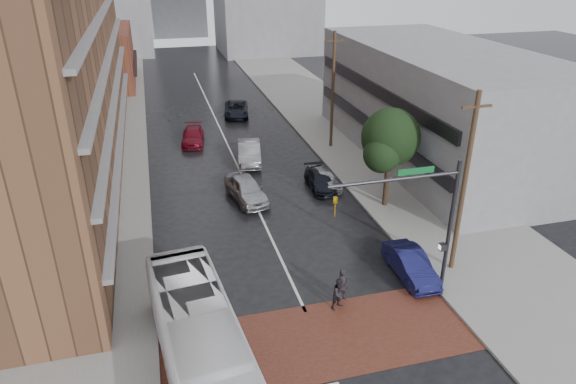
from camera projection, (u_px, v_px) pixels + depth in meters
ground at (322, 347)px, 22.72m from camera, size 160.00×160.00×0.00m
crosswalk at (318, 340)px, 23.15m from camera, size 14.00×5.00×0.02m
sidewalk_west at (91, 164)px, 41.82m from camera, size 9.00×90.00×0.15m
sidewalk_east at (355, 140)px, 47.19m from camera, size 9.00×90.00×0.15m
storefront_west at (100, 57)px, 65.54m from camera, size 8.00×16.00×7.00m
building_east at (437, 103)px, 42.10m from camera, size 11.00×26.00×9.00m
street_tree at (390, 141)px, 33.18m from camera, size 4.20×4.10×6.90m
signal_mast at (426, 212)px, 24.24m from camera, size 6.50×0.30×7.20m
utility_pole_near at (464, 184)px, 26.06m from camera, size 1.60×0.26×10.00m
utility_pole_far at (333, 90)px, 43.52m from camera, size 1.60×0.26×10.00m
transit_bus at (204, 355)px, 19.90m from camera, size 4.12×12.52×3.42m
pedestrian_a at (343, 285)px, 25.44m from camera, size 0.74×0.58×1.78m
pedestrian_b at (340, 294)px, 24.88m from camera, size 0.98×0.87×1.68m
car_travel_a at (246, 189)px, 35.70m from camera, size 2.81×5.21×1.68m
car_travel_b at (249, 153)px, 42.10m from camera, size 2.61×5.39×1.70m
car_travel_c at (193, 136)px, 46.33m from camera, size 2.56×4.89×1.35m
suv_travel at (236, 109)px, 53.95m from camera, size 3.25×5.58×1.46m
car_parked_near at (411, 265)px, 27.37m from camera, size 1.60×4.40×1.44m
car_parked_mid at (321, 180)px, 37.63m from camera, size 1.94×4.38×1.25m
car_parked_far at (325, 178)px, 37.78m from camera, size 1.78×4.10×1.37m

